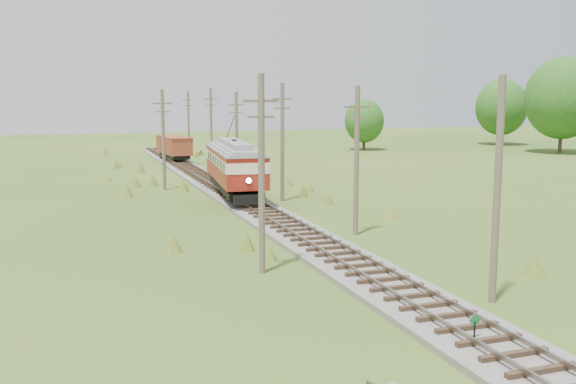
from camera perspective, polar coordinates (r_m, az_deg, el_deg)
name	(u,v)px	position (r m, az deg, el deg)	size (l,w,h in m)	color
ground	(509,362)	(21.25, 19.04, -14.11)	(260.00, 260.00, 0.00)	#2E5118
railbed_main	(232,195)	(51.41, -4.96, -0.26)	(3.60, 96.00, 0.57)	#605B54
switch_marker	(475,326)	(22.02, 16.26, -11.40)	(0.45, 0.06, 1.08)	black
streetcar	(235,164)	(50.31, -4.77, 2.51)	(4.43, 13.36, 6.05)	black
gondola	(174,146)	(79.07, -10.10, 4.02)	(3.30, 8.18, 2.65)	black
gravel_pile	(236,170)	(64.96, -4.65, 1.97)	(3.72, 3.94, 1.35)	gray
utility_pole_r_1	(497,191)	(25.78, 18.10, 0.05)	(0.30, 0.30, 8.80)	brown
utility_pole_r_2	(357,159)	(36.97, 6.11, 2.90)	(1.60, 0.30, 8.60)	brown
utility_pole_r_3	(282,141)	(48.95, -0.51, 4.55)	(1.60, 0.30, 9.00)	brown
utility_pole_r_4	(237,135)	(61.35, -4.59, 5.04)	(1.60, 0.30, 8.40)	brown
utility_pole_r_5	(211,127)	(74.06, -6.85, 5.80)	(1.60, 0.30, 8.90)	brown
utility_pole_r_6	(189,123)	(86.76, -8.83, 6.08)	(1.60, 0.30, 8.70)	brown
utility_pole_l_a	(262,173)	(28.68, -2.37, 1.74)	(1.60, 0.30, 9.00)	brown
utility_pole_l_b	(163,139)	(55.95, -11.02, 4.68)	(1.60, 0.30, 8.60)	brown
tree_right_4	(563,98)	(98.90, 23.24, 7.68)	(10.50, 10.50, 13.53)	#38281C
tree_right_5	(501,107)	(112.49, 18.45, 7.16)	(8.40, 8.40, 10.82)	#38281C
tree_mid_b	(364,121)	(97.10, 6.79, 6.28)	(5.88, 5.88, 7.57)	#38281C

